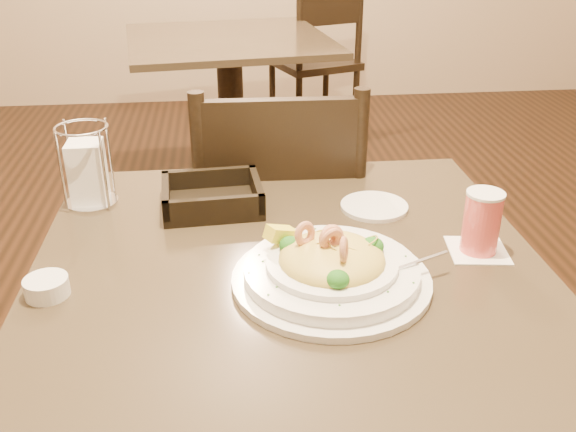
{
  "coord_description": "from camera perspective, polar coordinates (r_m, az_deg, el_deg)",
  "views": [
    {
      "loc": [
        -0.1,
        -0.97,
        1.3
      ],
      "look_at": [
        0.0,
        0.02,
        0.8
      ],
      "focal_mm": 40.0,
      "sensor_mm": 36.0,
      "label": 1
    }
  ],
  "objects": [
    {
      "name": "bread_basket",
      "position": [
        1.33,
        -6.75,
        1.55
      ],
      "size": [
        0.21,
        0.18,
        0.06
      ],
      "rotation": [
        0.0,
        0.0,
        0.07
      ],
      "color": "black",
      "rests_on": "main_table"
    },
    {
      "name": "background_table",
      "position": [
        3.1,
        -5.16,
        11.41
      ],
      "size": [
        1.01,
        1.01,
        0.72
      ],
      "rotation": [
        0.0,
        0.0,
        0.13
      ],
      "color": "black",
      "rests_on": "ground"
    },
    {
      "name": "pasta_bowl",
      "position": [
        1.06,
        3.87,
        -4.56
      ],
      "size": [
        0.37,
        0.33,
        0.11
      ],
      "rotation": [
        0.0,
        0.0,
        0.21
      ],
      "color": "white",
      "rests_on": "main_table"
    },
    {
      "name": "dining_chair_far",
      "position": [
        3.7,
        2.68,
        14.01
      ],
      "size": [
        0.53,
        0.53,
        0.93
      ],
      "rotation": [
        0.0,
        0.0,
        3.48
      ],
      "color": "black",
      "rests_on": "ground"
    },
    {
      "name": "napkin_caddy",
      "position": [
        1.38,
        -17.4,
        3.87
      ],
      "size": [
        0.11,
        0.11,
        0.17
      ],
      "rotation": [
        0.0,
        0.0,
        -0.22
      ],
      "color": "silver",
      "rests_on": "main_table"
    },
    {
      "name": "drink_glass",
      "position": [
        1.19,
        16.83,
        -0.57
      ],
      "size": [
        0.12,
        0.12,
        0.12
      ],
      "rotation": [
        0.0,
        0.0,
        -0.13
      ],
      "color": "white",
      "rests_on": "main_table"
    },
    {
      "name": "side_plate",
      "position": [
        1.34,
        7.67,
        0.85
      ],
      "size": [
        0.17,
        0.17,
        0.01
      ],
      "primitive_type": "cylinder",
      "rotation": [
        0.0,
        0.0,
        -0.28
      ],
      "color": "white",
      "rests_on": "main_table"
    },
    {
      "name": "dining_chair_near",
      "position": [
        1.69,
        -0.95,
        -1.98
      ],
      "size": [
        0.43,
        0.43,
        0.93
      ],
      "rotation": [
        0.0,
        0.0,
        3.12
      ],
      "color": "black",
      "rests_on": "ground"
    },
    {
      "name": "butter_ramekin",
      "position": [
        1.11,
        -20.66,
        -5.93
      ],
      "size": [
        0.08,
        0.08,
        0.03
      ],
      "primitive_type": "cylinder",
      "rotation": [
        0.0,
        0.0,
        0.15
      ],
      "color": "white",
      "rests_on": "main_table"
    },
    {
      "name": "main_table",
      "position": [
        1.27,
        0.1,
        -12.96
      ],
      "size": [
        0.9,
        0.9,
        0.72
      ],
      "color": "black",
      "rests_on": "ground"
    }
  ]
}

